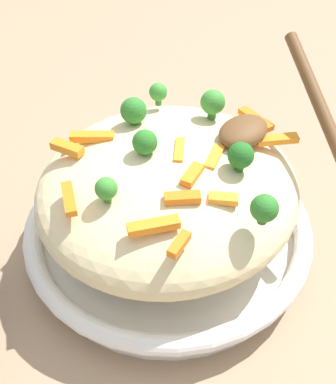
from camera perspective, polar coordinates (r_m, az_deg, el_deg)
The scene contains 23 objects.
ground_plane at distance 0.50m, azimuth 0.00°, elevation -6.26°, with size 2.40×2.40×0.00m, color #9E7F60.
serving_bowl at distance 0.48m, azimuth 0.00°, elevation -4.52°, with size 0.29×0.29×0.04m.
pasta_mound at distance 0.44m, azimuth 0.00°, elevation 0.62°, with size 0.26×0.25×0.09m, color beige.
carrot_piece_0 at distance 0.47m, azimuth 10.83°, elevation 8.89°, with size 0.04×0.01×0.01m, color orange.
carrot_piece_1 at distance 0.43m, azimuth -12.41°, elevation 5.39°, with size 0.03×0.01×0.01m, color orange.
carrot_piece_2 at distance 0.39m, azimuth 3.04°, elevation 2.20°, with size 0.03×0.01×0.01m, color orange.
carrot_piece_3 at distance 0.44m, azimuth -9.41°, elevation 6.79°, with size 0.04×0.01×0.01m, color orange.
carrot_piece_4 at distance 0.38m, azimuth 6.89°, elevation -0.82°, with size 0.02×0.01×0.01m, color orange.
carrot_piece_5 at distance 0.37m, azimuth 1.81°, elevation -0.73°, with size 0.03×0.01×0.01m, color orange.
carrot_piece_6 at distance 0.35m, azimuth -1.81°, elevation -4.21°, with size 0.04×0.01×0.01m, color orange.
carrot_piece_7 at distance 0.38m, azimuth -12.21°, elevation -0.81°, with size 0.04×0.01×0.01m, color orange.
carrot_piece_8 at distance 0.42m, azimuth 1.41°, elevation 5.17°, with size 0.03×0.01×0.01m, color orange.
carrot_piece_9 at distance 0.41m, azimuth 5.76°, elevation 4.30°, with size 0.03×0.01×0.01m, color orange.
carrot_piece_10 at distance 0.45m, azimuth 13.40°, elevation 6.38°, with size 0.04×0.01×0.01m, color orange.
carrot_piece_11 at distance 0.34m, azimuth 1.40°, elevation -6.48°, with size 0.02×0.01×0.01m, color orange.
broccoli_floret_0 at distance 0.45m, azimuth -4.30°, elevation 10.00°, with size 0.03×0.03×0.03m.
broccoli_floret_1 at distance 0.37m, azimuth -7.19°, elevation 0.06°, with size 0.02×0.02×0.02m.
broccoli_floret_2 at distance 0.40m, azimuth 9.02°, elevation 4.45°, with size 0.02×0.02×0.03m.
broccoli_floret_3 at distance 0.48m, azimuth -1.23°, elevation 12.26°, with size 0.02×0.02×0.02m.
broccoli_floret_4 at distance 0.46m, azimuth 5.57°, elevation 10.98°, with size 0.02×0.02×0.03m.
broccoli_floret_5 at distance 0.41m, azimuth -2.89°, elevation 6.16°, with size 0.02×0.02×0.03m.
broccoli_floret_6 at distance 0.36m, azimuth 11.87°, elevation -2.04°, with size 0.02×0.02×0.03m.
serving_spoon at distance 0.44m, azimuth 12.29°, elevation 8.83°, with size 0.13×0.12×0.07m.
Camera 1 is at (0.24, 0.22, 0.38)m, focal length 42.95 mm.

